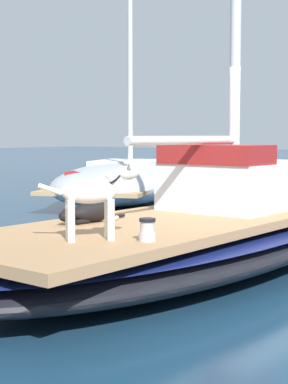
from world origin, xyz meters
The scene contains 8 objects.
ground_plane centered at (0.00, 0.00, 0.00)m, with size 120.00×120.00×0.00m, color navy.
sailboat_main centered at (0.00, 0.00, 0.34)m, with size 2.63×7.28×0.66m.
cabin_house centered at (0.02, 1.12, 1.01)m, with size 1.44×2.24×0.84m.
dog_black centered at (-0.57, -1.24, 0.77)m, with size 0.32×0.95×0.22m.
dog_white centered at (0.26, -2.07, 1.08)m, with size 0.64×0.80×0.70m.
deck_winch centered at (0.69, -1.83, 0.76)m, with size 0.16×0.16×0.21m.
coiled_rope centered at (-0.58, -0.98, 0.68)m, with size 0.32×0.32×0.04m, color beige.
moored_boat_port_side centered at (-5.41, 5.14, 0.54)m, with size 5.00×6.79×7.99m.
Camera 1 is at (4.09, -6.25, 1.62)m, focal length 58.27 mm.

